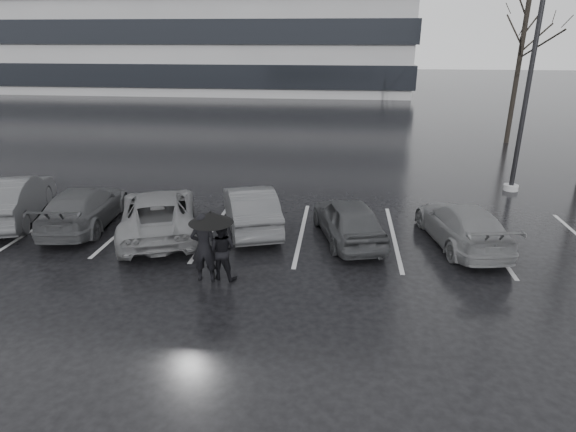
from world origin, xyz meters
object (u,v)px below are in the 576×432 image
(car_west_c, at_px, (84,207))
(pedestrian_right, at_px, (222,250))
(car_west_d, at_px, (11,199))
(lamp_post, at_px, (531,67))
(car_west_a, at_px, (251,208))
(car_west_b, at_px, (159,213))
(car_main, at_px, (348,219))
(pedestrian_left, at_px, (204,247))
(tree_north, at_px, (519,64))
(car_east, at_px, (462,225))

(car_west_c, distance_m, pedestrian_right, 6.01)
(car_west_d, relative_size, lamp_post, 0.45)
(car_west_a, bearing_deg, car_west_b, -2.04)
(car_main, relative_size, lamp_post, 0.37)
(pedestrian_left, xyz_separation_m, tree_north, (12.51, 17.80, 3.37))
(car_west_b, distance_m, car_east, 8.99)
(car_west_d, xyz_separation_m, tree_north, (19.87, 14.51, 3.50))
(car_west_b, height_order, tree_north, tree_north)
(car_west_a, bearing_deg, pedestrian_right, 70.30)
(car_west_c, xyz_separation_m, pedestrian_left, (4.79, -3.15, 0.26))
(car_west_a, distance_m, car_east, 6.32)
(car_west_d, relative_size, tree_north, 0.54)
(car_main, distance_m, tree_north, 17.74)
(car_west_b, bearing_deg, tree_north, -154.16)
(car_west_d, height_order, tree_north, tree_north)
(car_west_d, distance_m, lamp_post, 18.46)
(car_west_d, bearing_deg, car_main, 160.41)
(pedestrian_right, bearing_deg, car_west_b, -33.91)
(car_west_a, height_order, car_west_d, car_west_d)
(car_west_b, distance_m, lamp_post, 14.00)
(car_west_b, bearing_deg, car_west_a, 176.56)
(car_main, xyz_separation_m, car_west_c, (-8.31, 0.21, -0.01))
(tree_north, bearing_deg, car_west_d, -143.86)
(car_west_c, bearing_deg, lamp_post, -166.20)
(car_west_a, xyz_separation_m, car_west_b, (-2.69, -0.79, -0.00))
(car_west_a, bearing_deg, pedestrian_left, 63.88)
(car_west_d, xyz_separation_m, pedestrian_left, (7.36, -3.29, 0.13))
(car_east, bearing_deg, car_west_a, -15.69)
(car_main, bearing_deg, car_east, 165.13)
(car_west_a, distance_m, tree_north, 18.98)
(car_west_c, bearing_deg, car_west_b, 165.24)
(car_west_c, distance_m, pedestrian_left, 5.74)
(car_east, distance_m, pedestrian_right, 6.98)
(car_main, xyz_separation_m, car_west_d, (-10.88, 0.35, 0.11))
(pedestrian_left, xyz_separation_m, pedestrian_right, (0.41, 0.14, -0.12))
(car_west_b, distance_m, pedestrian_right, 3.71)
(car_west_b, relative_size, car_west_c, 1.11)
(car_main, bearing_deg, car_west_b, -13.94)
(car_west_a, height_order, pedestrian_left, pedestrian_left)
(lamp_post, relative_size, tree_north, 1.19)
(car_east, bearing_deg, car_main, -9.69)
(car_west_b, relative_size, car_east, 1.15)
(car_east, relative_size, lamp_post, 0.41)
(car_west_c, bearing_deg, car_east, 172.85)
(car_west_b, bearing_deg, car_west_c, -28.21)
(car_west_d, relative_size, car_east, 1.10)
(pedestrian_right, bearing_deg, lamp_post, -127.37)
(car_main, distance_m, car_west_c, 8.32)
(car_main, distance_m, car_east, 3.26)
(car_main, relative_size, car_west_b, 0.78)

